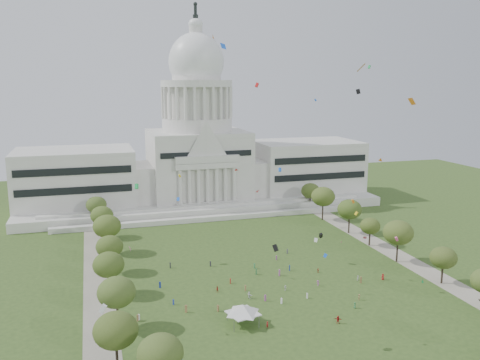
% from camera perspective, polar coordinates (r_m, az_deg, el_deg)
% --- Properties ---
extents(ground, '(400.00, 400.00, 0.00)m').
position_cam_1_polar(ground, '(138.07, 5.50, -13.30)').
color(ground, '#324A1D').
rests_on(ground, ground).
extents(capitol, '(160.00, 64.50, 91.30)m').
position_cam_1_polar(capitol, '(237.43, -4.75, 2.61)').
color(capitol, beige).
rests_on(capitol, ground).
extents(path_left, '(8.00, 160.00, 0.04)m').
position_cam_1_polar(path_left, '(156.91, -15.69, -10.61)').
color(path_left, gray).
rests_on(path_left, ground).
extents(path_right, '(8.00, 160.00, 0.04)m').
position_cam_1_polar(path_right, '(184.05, 15.99, -7.39)').
color(path_right, gray).
rests_on(path_right, ground).
extents(row_tree_l_0, '(8.85, 8.85, 12.59)m').
position_cam_1_polar(row_tree_l_0, '(106.03, -13.79, -16.08)').
color(row_tree_l_0, black).
rests_on(row_tree_l_0, ground).
extents(row_tree_l_1, '(8.86, 8.86, 12.59)m').
position_cam_1_polar(row_tree_l_1, '(123.06, -13.70, -12.15)').
color(row_tree_l_1, black).
rests_on(row_tree_l_1, ground).
extents(row_tree_r_1, '(7.58, 7.58, 10.78)m').
position_cam_1_polar(row_tree_r_1, '(156.35, 21.87, -8.11)').
color(row_tree_r_1, black).
rests_on(row_tree_r_1, ground).
extents(row_tree_l_2, '(8.42, 8.42, 11.97)m').
position_cam_1_polar(row_tree_l_2, '(142.08, -14.55, -9.19)').
color(row_tree_l_2, black).
rests_on(row_tree_l_2, ground).
extents(row_tree_r_2, '(9.55, 9.55, 13.58)m').
position_cam_1_polar(row_tree_r_2, '(169.22, 17.35, -5.66)').
color(row_tree_r_2, black).
rests_on(row_tree_r_2, ground).
extents(row_tree_l_3, '(8.12, 8.12, 11.55)m').
position_cam_1_polar(row_tree_l_3, '(157.93, -14.44, -7.25)').
color(row_tree_l_3, black).
rests_on(row_tree_l_3, ground).
extents(row_tree_r_3, '(7.01, 7.01, 9.98)m').
position_cam_1_polar(row_tree_r_3, '(183.79, 14.41, -5.03)').
color(row_tree_r_3, black).
rests_on(row_tree_r_3, ground).
extents(row_tree_l_4, '(9.29, 9.29, 13.21)m').
position_cam_1_polar(row_tree_l_4, '(175.30, -14.72, -5.04)').
color(row_tree_l_4, black).
rests_on(row_tree_l_4, ground).
extents(row_tree_r_4, '(9.19, 9.19, 13.06)m').
position_cam_1_polar(row_tree_r_4, '(196.38, 12.20, -3.24)').
color(row_tree_r_4, black).
rests_on(row_tree_r_4, ground).
extents(row_tree_l_5, '(8.33, 8.33, 11.85)m').
position_cam_1_polar(row_tree_l_5, '(193.48, -15.25, -3.86)').
color(row_tree_l_5, black).
rests_on(row_tree_l_5, ground).
extents(row_tree_r_5, '(9.82, 9.82, 13.96)m').
position_cam_1_polar(row_tree_r_5, '(213.04, 9.31, -1.85)').
color(row_tree_r_5, black).
rests_on(row_tree_r_5, ground).
extents(row_tree_l_6, '(8.19, 8.19, 11.64)m').
position_cam_1_polar(row_tree_l_6, '(211.10, -15.83, -2.70)').
color(row_tree_l_6, black).
rests_on(row_tree_l_6, ground).
extents(row_tree_r_6, '(8.42, 8.42, 11.97)m').
position_cam_1_polar(row_tree_r_6, '(230.20, 7.92, -1.21)').
color(row_tree_r_6, black).
rests_on(row_tree_r_6, ground).
extents(near_tree_0, '(8.47, 8.47, 12.04)m').
position_cam_1_polar(near_tree_0, '(97.61, -8.94, -18.67)').
color(near_tree_0, black).
rests_on(near_tree_0, ground).
extents(event_tent, '(11.14, 11.14, 5.09)m').
position_cam_1_polar(event_tent, '(123.60, 0.32, -14.25)').
color(event_tent, '#4C4C4C').
rests_on(event_tent, ground).
extents(person_0, '(1.11, 1.01, 1.90)m').
position_cam_1_polar(person_0, '(155.71, 15.75, -10.41)').
color(person_0, '#B21E1E').
rests_on(person_0, ground).
extents(person_2, '(0.86, 0.88, 1.56)m').
position_cam_1_polar(person_2, '(153.42, 13.13, -10.68)').
color(person_2, silver).
rests_on(person_2, ground).
extents(person_3, '(0.71, 1.16, 1.69)m').
position_cam_1_polar(person_3, '(147.59, 8.73, -11.37)').
color(person_3, '#994C8C').
rests_on(person_3, ground).
extents(person_4, '(0.76, 1.00, 1.52)m').
position_cam_1_polar(person_4, '(143.71, 5.11, -11.95)').
color(person_4, silver).
rests_on(person_4, ground).
extents(person_5, '(1.47, 1.86, 1.89)m').
position_cam_1_polar(person_5, '(138.09, 1.05, -12.81)').
color(person_5, silver).
rests_on(person_5, ground).
extents(person_6, '(0.64, 0.86, 1.60)m').
position_cam_1_polar(person_6, '(135.98, 12.77, -13.56)').
color(person_6, '#33723F').
rests_on(person_6, ground).
extents(person_7, '(0.73, 0.65, 1.65)m').
position_cam_1_polar(person_7, '(123.45, 3.08, -15.92)').
color(person_7, '#B21E1E').
rests_on(person_7, ground).
extents(person_8, '(0.83, 0.55, 1.64)m').
position_cam_1_polar(person_8, '(142.32, -2.59, -12.13)').
color(person_8, '#B21E1E').
rests_on(person_8, ground).
extents(person_9, '(0.74, 1.13, 1.61)m').
position_cam_1_polar(person_9, '(140.87, 13.24, -12.68)').
color(person_9, olive).
rests_on(person_9, ground).
extents(person_10, '(0.47, 0.82, 1.39)m').
position_cam_1_polar(person_10, '(157.28, 8.76, -10.00)').
color(person_10, '#B21E1E').
rests_on(person_10, ground).
extents(person_11, '(1.84, 1.52, 1.88)m').
position_cam_1_polar(person_11, '(127.51, 10.94, -15.14)').
color(person_11, '#B21E1E').
rests_on(person_11, ground).
extents(distant_crowd, '(66.73, 36.62, 1.95)m').
position_cam_1_polar(distant_crowd, '(146.50, -1.11, -11.41)').
color(distant_crowd, olive).
rests_on(distant_crowd, ground).
extents(kite_swarm, '(96.91, 106.37, 65.64)m').
position_cam_1_polar(kite_swarm, '(136.22, 4.94, -1.13)').
color(kite_swarm, blue).
rests_on(kite_swarm, ground).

